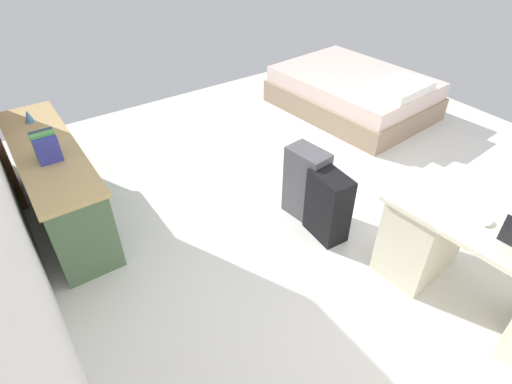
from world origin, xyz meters
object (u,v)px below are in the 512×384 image
Objects in this scene: desk at (488,267)px; suitcase_black at (328,206)px; bed at (353,93)px; figurine_small at (28,116)px; computer_mouse at (488,222)px; credenza at (57,184)px; suitcase_spare_grey at (306,184)px.

suitcase_black is at bearing 18.03° from desk.
bed is 3.75m from figurine_small.
suitcase_black is 6.06× the size of computer_mouse.
credenza is 2.32m from suitcase_black.
desk is at bearing -157.84° from suitcase_black.
figurine_small is at bearing 28.86° from computer_mouse.
bed is at bearing -62.61° from suitcase_spare_grey.
suitcase_black is at bearing 11.68° from computer_mouse.
suitcase_black is at bearing -138.89° from figurine_small.
computer_mouse is at bearing 149.28° from bed.
desk reaches higher than bed.
desk is at bearing 151.06° from bed.
desk is at bearing -173.24° from suitcase_spare_grey.
suitcase_black is (-1.59, 1.90, 0.06)m from bed.
suitcase_black reaches higher than bed.
computer_mouse reaches higher than suitcase_spare_grey.
computer_mouse reaches higher than desk.
figurine_small is at bearing 0.16° from credenza.
figurine_small is (3.10, 2.10, 0.05)m from computer_mouse.
suitcase_spare_grey is (0.31, -0.02, 0.03)m from suitcase_black.
suitcase_spare_grey is at bearing 13.57° from desk.
bed is (0.09, -3.68, -0.12)m from credenza.
suitcase_spare_grey is (-1.28, 1.88, 0.09)m from bed.
suitcase_spare_grey is 6.08× the size of figurine_small.
credenza is (2.66, 2.15, -0.01)m from desk.
figurine_small reaches higher than desk.
suitcase_black is at bearing 169.16° from suitcase_spare_grey.
suitcase_spare_grey reaches higher than bed.
bed is 3.13m from computer_mouse.
computer_mouse is 0.91× the size of figurine_small.
suitcase_black is at bearing 129.93° from bed.
suitcase_black is 2.74m from figurine_small.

